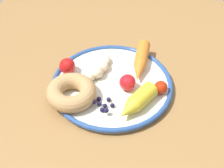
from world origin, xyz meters
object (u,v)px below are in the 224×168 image
Objects in this scene: tomato_far at (129,83)px; tomato_near at (161,87)px; dining_table at (126,116)px; blueberry_pile at (103,105)px; tomato_mid at (67,66)px; plate at (112,85)px; carrot_orange at (141,61)px; banana at (96,72)px; donut at (71,92)px; carrot_yellow at (137,102)px.

tomato_near is at bearing 0.30° from tomato_far.
dining_table is 17.58× the size of blueberry_pile.
tomato_mid is at bearing 168.57° from tomato_far.
plate is at bearing 176.15° from tomato_near.
tomato_far reaches higher than carrot_orange.
dining_table is 7.28× the size of banana.
tomato_far is (0.09, -0.03, 0.01)m from banana.
banana is at bearing 111.18° from blueberry_pile.
donut and tomato_far have the same top height.
banana is at bearing 165.42° from dining_table.
dining_table is at bearing 26.83° from donut.
tomato_mid is 1.02× the size of tomato_far.
tomato_near is (0.05, 0.06, -0.00)m from carrot_yellow.
donut reaches higher than tomato_near.
carrot_yellow is at bearing -1.88° from donut.
carrot_yellow reaches higher than tomato_near.
carrot_orange and tomato_near have the same top height.
tomato_near is at bearing -10.38° from banana.
plate is at bearing 84.86° from blueberry_pile.
donut is at bearing -143.59° from plate.
blueberry_pile is at bearing -125.76° from tomato_far.
plate is at bearing 135.07° from carrot_yellow.
tomato_far is at bearing -67.54° from dining_table.
plate is at bearing -25.91° from banana.
dining_table is 0.19m from donut.
carrot_orange is 3.46× the size of tomato_mid.
dining_table is at bearing 113.00° from carrot_yellow.
tomato_near is 0.81× the size of tomato_far.
carrot_orange reaches higher than plate.
tomato_far is at bearing 113.08° from carrot_yellow.
tomato_far is (0.00, -0.01, 0.13)m from dining_table.
blueberry_pile is 0.08m from tomato_far.
dining_table is at bearing -14.58° from banana.
donut is at bearing 178.12° from carrot_yellow.
donut is (-0.12, -0.06, 0.13)m from dining_table.
plate is at bearing 36.41° from donut.
blueberry_pile is at bearing -120.79° from dining_table.
dining_table is 8.05× the size of carrot_yellow.
banana is 1.11× the size of carrot_yellow.
tomato_far reaches higher than blueberry_pile.
donut is 2.21× the size of blueberry_pile.
banana reaches higher than blueberry_pile.
banana is at bearing 154.09° from plate.
tomato_far is (-0.02, -0.09, 0.00)m from carrot_orange.
tomato_near is at bearing 49.72° from carrot_yellow.
carrot_yellow is at bearing -38.40° from banana.
tomato_mid reaches higher than dining_table.
tomato_near reaches higher than banana.
tomato_mid reaches higher than carrot_orange.
banana is 0.17m from tomato_near.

